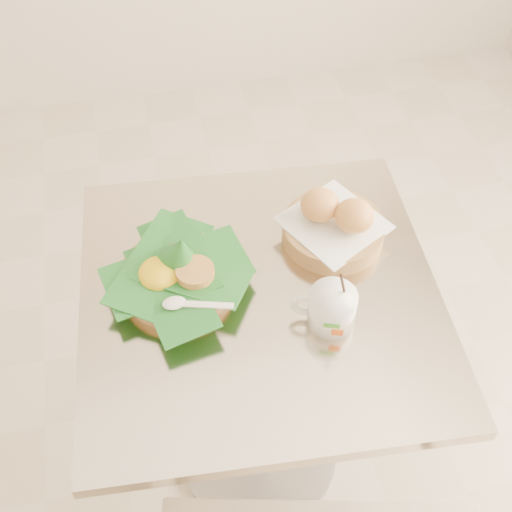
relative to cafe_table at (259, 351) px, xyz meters
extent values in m
plane|color=beige|center=(-0.15, -0.01, -0.53)|extent=(3.60, 3.60, 0.00)
cylinder|color=gray|center=(0.00, 0.00, -0.52)|extent=(0.44, 0.44, 0.03)
cylinder|color=gray|center=(0.00, 0.00, -0.16)|extent=(0.07, 0.07, 0.69)
cube|color=beige|center=(0.00, 0.00, 0.21)|extent=(0.75, 0.75, 0.03)
cylinder|color=tan|center=(-0.15, 0.05, 0.24)|extent=(0.22, 0.22, 0.04)
cone|color=#1A5C20|center=(-0.14, 0.06, 0.31)|extent=(0.13, 0.14, 0.11)
ellipsoid|color=yellow|center=(-0.19, 0.05, 0.26)|extent=(0.08, 0.08, 0.05)
cylinder|color=#CC9347|center=(-0.12, 0.03, 0.27)|extent=(0.07, 0.07, 0.02)
cylinder|color=tan|center=(0.18, 0.11, 0.24)|extent=(0.21, 0.21, 0.04)
cube|color=white|center=(0.18, 0.11, 0.26)|extent=(0.24, 0.24, 0.01)
ellipsoid|color=#B06528|center=(0.15, 0.13, 0.30)|extent=(0.08, 0.08, 0.06)
ellipsoid|color=#B06528|center=(0.21, 0.09, 0.30)|extent=(0.08, 0.08, 0.06)
cylinder|color=white|center=(0.12, -0.10, 0.26)|extent=(0.09, 0.09, 0.08)
torus|color=white|center=(0.07, -0.08, 0.26)|extent=(0.06, 0.03, 0.06)
cylinder|color=#412412|center=(0.12, -0.10, 0.29)|extent=(0.08, 0.08, 0.01)
cylinder|color=black|center=(0.13, -0.10, 0.32)|extent=(0.04, 0.03, 0.11)
cube|color=green|center=(0.10, -0.14, 0.27)|extent=(0.03, 0.01, 0.01)
cube|color=orange|center=(0.11, -0.14, 0.25)|extent=(0.02, 0.01, 0.02)
camera|label=1|loc=(-0.17, -0.75, 1.22)|focal=45.00mm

